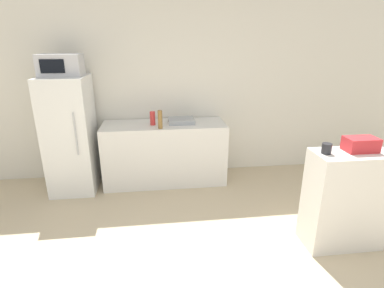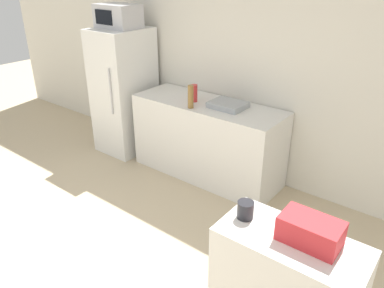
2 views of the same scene
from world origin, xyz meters
name	(u,v)px [view 1 (image 1 of 2)]	position (x,y,z in m)	size (l,w,h in m)	color
wall_back	(157,89)	(0.00, 3.09, 1.30)	(8.00, 0.06, 2.60)	silver
refrigerator	(71,135)	(-1.17, 2.67, 0.77)	(0.58, 0.69, 1.55)	white
microwave	(61,65)	(-1.17, 2.67, 1.68)	(0.50, 0.35, 0.27)	#BCBCC1
counter	(165,153)	(0.08, 2.74, 0.44)	(1.71, 0.61, 0.87)	silver
sink_basin	(181,121)	(0.32, 2.76, 0.90)	(0.36, 0.29, 0.06)	#9EA3A8
bottle_tall	(160,119)	(0.02, 2.51, 0.99)	(0.06, 0.06, 0.24)	olive
bottle_short	(153,118)	(-0.08, 2.69, 0.96)	(0.07, 0.07, 0.19)	red
shelf_cabinet	(345,200)	(1.78, 1.08, 0.50)	(0.75, 0.37, 0.99)	white
basket	(361,144)	(1.85, 1.11, 1.06)	(0.29, 0.18, 0.13)	red
jar	(327,148)	(1.51, 1.09, 1.04)	(0.09, 0.09, 0.10)	#232328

